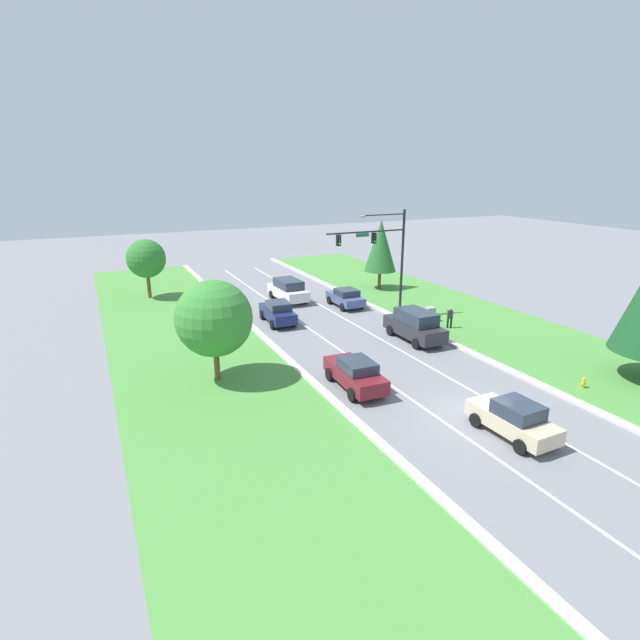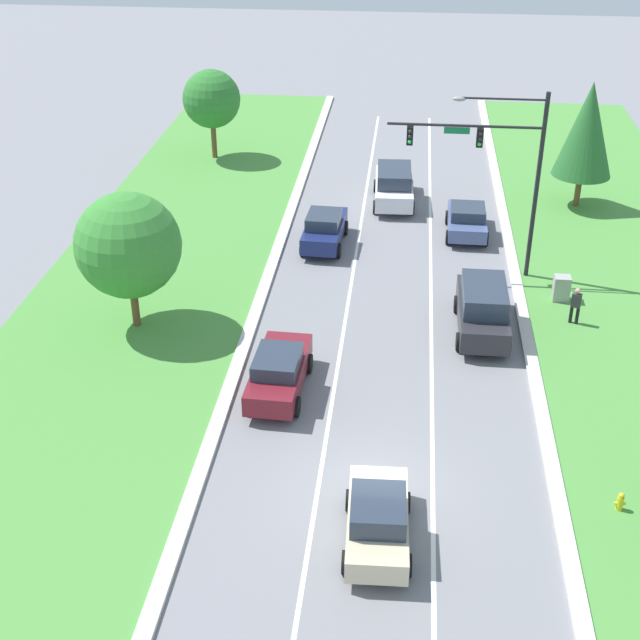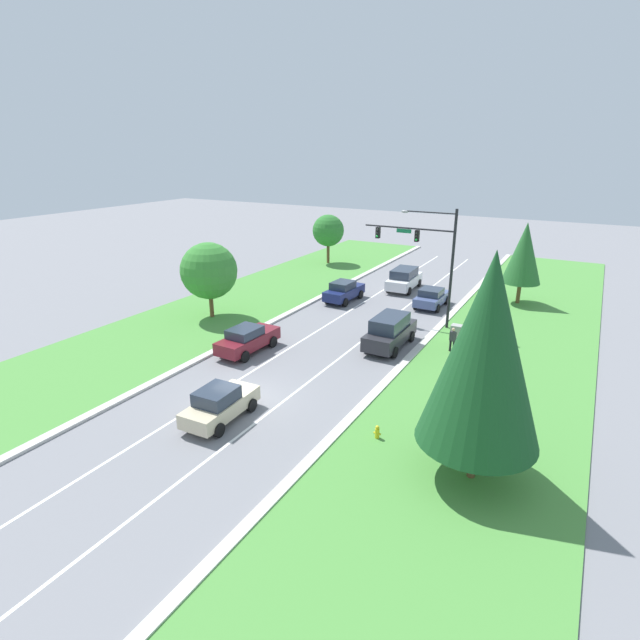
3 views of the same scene
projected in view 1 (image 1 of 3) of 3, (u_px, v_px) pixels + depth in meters
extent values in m
plane|color=slate|center=(476.00, 416.00, 24.30)|extent=(160.00, 160.00, 0.00)
cube|color=beige|center=(559.00, 393.00, 26.56)|extent=(0.50, 90.00, 0.15)
cube|color=beige|center=(376.00, 440.00, 21.99)|extent=(0.50, 90.00, 0.15)
cube|color=#4C8E3D|center=(623.00, 377.00, 28.70)|extent=(10.00, 90.00, 0.08)
cube|color=#4C8E3D|center=(263.00, 470.00, 19.87)|extent=(10.00, 90.00, 0.08)
cube|color=white|center=(446.00, 424.00, 23.57)|extent=(0.14, 81.00, 0.01)
cube|color=white|center=(504.00, 409.00, 25.02)|extent=(0.14, 81.00, 0.01)
cylinder|color=black|center=(402.00, 265.00, 39.28)|extent=(0.20, 0.20, 8.54)
cylinder|color=black|center=(366.00, 232.00, 37.14)|extent=(6.63, 0.12, 0.12)
cube|color=#147042|center=(362.00, 235.00, 37.07)|extent=(1.10, 0.04, 0.28)
cylinder|color=black|center=(384.00, 215.00, 37.39)|extent=(3.65, 0.09, 0.09)
ellipsoid|color=gray|center=(363.00, 216.00, 36.67)|extent=(0.56, 0.28, 0.20)
cube|color=black|center=(374.00, 238.00, 37.55)|extent=(0.28, 0.32, 0.80)
sphere|color=#2D2D2D|center=(375.00, 235.00, 37.34)|extent=(0.16, 0.16, 0.16)
sphere|color=#2D2D2D|center=(375.00, 238.00, 37.40)|extent=(0.16, 0.16, 0.16)
sphere|color=#23D647|center=(375.00, 241.00, 37.47)|extent=(0.16, 0.16, 0.16)
cube|color=black|center=(339.00, 240.00, 36.34)|extent=(0.28, 0.32, 0.80)
sphere|color=#2D2D2D|center=(340.00, 237.00, 36.13)|extent=(0.16, 0.16, 0.16)
sphere|color=#2D2D2D|center=(340.00, 241.00, 36.20)|extent=(0.16, 0.16, 0.16)
sphere|color=#23D647|center=(340.00, 244.00, 36.27)|extent=(0.16, 0.16, 0.16)
cube|color=navy|center=(278.00, 314.00, 38.63)|extent=(1.94, 4.51, 0.78)
cube|color=#283342|center=(278.00, 306.00, 38.19)|extent=(1.66, 2.07, 0.61)
cylinder|color=black|center=(283.00, 313.00, 40.27)|extent=(0.27, 0.74, 0.73)
cylinder|color=black|center=(262.00, 315.00, 39.65)|extent=(0.27, 0.74, 0.73)
cylinder|color=black|center=(294.00, 322.00, 37.84)|extent=(0.27, 0.74, 0.73)
cylinder|color=black|center=(272.00, 325.00, 37.22)|extent=(0.27, 0.74, 0.73)
cube|color=beige|center=(512.00, 421.00, 22.37)|extent=(1.88, 4.25, 0.72)
cube|color=#283342|center=(518.00, 410.00, 21.95)|extent=(1.63, 1.94, 0.65)
cylinder|color=black|center=(503.00, 412.00, 23.95)|extent=(0.26, 0.68, 0.67)
cylinder|color=black|center=(476.00, 420.00, 23.21)|extent=(0.26, 0.68, 0.67)
cylinder|color=black|center=(549.00, 437.00, 21.74)|extent=(0.26, 0.68, 0.67)
cylinder|color=black|center=(521.00, 447.00, 21.00)|extent=(0.26, 0.68, 0.67)
cube|color=#28282D|center=(414.00, 329.00, 34.77)|extent=(1.94, 5.09, 0.93)
cube|color=#283342|center=(416.00, 317.00, 34.39)|extent=(1.74, 3.06, 0.86)
cylinder|color=black|center=(412.00, 327.00, 36.65)|extent=(0.24, 0.73, 0.73)
cylinder|color=black|center=(390.00, 330.00, 35.89)|extent=(0.24, 0.73, 0.73)
cylinder|color=black|center=(439.00, 340.00, 33.92)|extent=(0.24, 0.73, 0.73)
cylinder|color=black|center=(416.00, 344.00, 33.15)|extent=(0.24, 0.73, 0.73)
cube|color=maroon|center=(355.00, 375.00, 27.19)|extent=(1.94, 4.71, 0.78)
cube|color=#283342|center=(357.00, 365.00, 26.75)|extent=(1.66, 2.15, 0.56)
cylinder|color=black|center=(357.00, 370.00, 28.90)|extent=(0.27, 0.75, 0.74)
cylinder|color=black|center=(330.00, 374.00, 28.26)|extent=(0.27, 0.75, 0.74)
cylinder|color=black|center=(381.00, 389.00, 26.36)|extent=(0.27, 0.75, 0.74)
cylinder|color=black|center=(352.00, 395.00, 25.72)|extent=(0.27, 0.75, 0.74)
cube|color=white|center=(288.00, 292.00, 45.06)|extent=(2.20, 5.16, 0.88)
cube|color=#283342|center=(288.00, 284.00, 44.71)|extent=(1.92, 3.12, 0.77)
cylinder|color=black|center=(291.00, 292.00, 46.96)|extent=(0.27, 0.72, 0.71)
cylinder|color=black|center=(272.00, 294.00, 46.10)|extent=(0.27, 0.72, 0.71)
cylinder|color=black|center=(305.00, 300.00, 44.28)|extent=(0.27, 0.72, 0.71)
cylinder|color=black|center=(285.00, 302.00, 43.42)|extent=(0.27, 0.72, 0.71)
cube|color=#475684|center=(345.00, 299.00, 43.25)|extent=(1.92, 4.15, 0.69)
cube|color=#283342|center=(347.00, 292.00, 42.85)|extent=(1.70, 1.88, 0.56)
cylinder|color=black|center=(348.00, 298.00, 44.82)|extent=(0.25, 0.70, 0.70)
cylinder|color=black|center=(330.00, 300.00, 44.10)|extent=(0.25, 0.70, 0.70)
cylinder|color=black|center=(362.00, 305.00, 42.60)|extent=(0.25, 0.70, 0.70)
cylinder|color=black|center=(343.00, 307.00, 41.88)|extent=(0.25, 0.70, 0.70)
cube|color=#9E9E99|center=(430.00, 315.00, 38.88)|extent=(0.70, 0.60, 1.20)
cylinder|color=black|center=(448.00, 324.00, 37.26)|extent=(0.14, 0.14, 0.84)
cylinder|color=black|center=(451.00, 324.00, 37.28)|extent=(0.14, 0.14, 0.84)
cube|color=#333338|center=(450.00, 314.00, 37.06)|extent=(0.43, 0.34, 0.60)
sphere|color=tan|center=(451.00, 309.00, 36.93)|extent=(0.22, 0.22, 0.22)
cylinder|color=gold|center=(583.00, 384.00, 27.18)|extent=(0.20, 0.20, 0.55)
sphere|color=gold|center=(584.00, 379.00, 27.08)|extent=(0.18, 0.18, 0.18)
cylinder|color=gold|center=(582.00, 384.00, 27.12)|extent=(0.10, 0.09, 0.09)
cylinder|color=gold|center=(585.00, 384.00, 27.22)|extent=(0.10, 0.09, 0.09)
cylinder|color=brown|center=(149.00, 286.00, 45.74)|extent=(0.32, 0.32, 2.42)
sphere|color=#2D752D|center=(146.00, 259.00, 45.00)|extent=(3.49, 3.49, 3.49)
cylinder|color=brown|center=(379.00, 280.00, 49.38)|extent=(0.32, 0.32, 1.84)
cone|color=#28662D|center=(381.00, 246.00, 48.38)|extent=(3.10, 3.10, 4.96)
cylinder|color=brown|center=(217.00, 363.00, 28.03)|extent=(0.32, 0.32, 2.10)
sphere|color=#388433|center=(214.00, 318.00, 27.26)|extent=(4.26, 4.26, 4.26)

